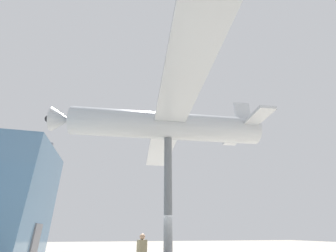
# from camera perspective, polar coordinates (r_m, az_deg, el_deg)

# --- Properties ---
(support_pylon_central) EXTENTS (0.47, 0.47, 6.98)m
(support_pylon_central) POSITION_cam_1_polar(r_m,az_deg,el_deg) (13.17, 0.00, -17.42)
(support_pylon_central) COLOR slate
(support_pylon_central) RESTS_ON ground_plane
(suspended_airplane) EXTENTS (18.59, 13.50, 3.01)m
(suspended_airplane) POSITION_cam_1_polar(r_m,az_deg,el_deg) (14.42, -0.77, 0.09)
(suspended_airplane) COLOR #B2B7BC
(suspended_airplane) RESTS_ON support_pylon_central
(visitor_person) EXTENTS (0.38, 0.46, 1.61)m
(visitor_person) POSITION_cam_1_polar(r_m,az_deg,el_deg) (11.05, -6.69, -29.10)
(visitor_person) COLOR #4C4238
(visitor_person) RESTS_ON ground_plane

